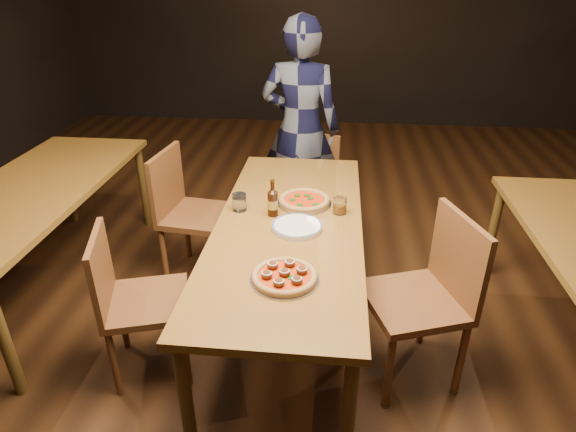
# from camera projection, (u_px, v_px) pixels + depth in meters

# --- Properties ---
(ground) EXTENTS (9.00, 9.00, 0.00)m
(ground) POSITION_uv_depth(u_px,v_px,m) (289.00, 329.00, 3.00)
(ground) COLOR black
(room_shell) EXTENTS (9.00, 9.00, 9.00)m
(room_shell) POSITION_uv_depth(u_px,v_px,m) (289.00, 5.00, 2.14)
(room_shell) COLOR black
(room_shell) RESTS_ON ground
(table_main) EXTENTS (0.80, 2.00, 0.75)m
(table_main) POSITION_uv_depth(u_px,v_px,m) (289.00, 234.00, 2.68)
(table_main) COLOR brown
(table_main) RESTS_ON ground
(table_left) EXTENTS (0.80, 2.00, 0.75)m
(table_left) POSITION_uv_depth(u_px,v_px,m) (32.00, 198.00, 3.10)
(table_left) COLOR brown
(table_left) RESTS_ON ground
(chair_main_nw) EXTENTS (0.52, 0.52, 0.90)m
(chair_main_nw) POSITION_uv_depth(u_px,v_px,m) (147.00, 301.00, 2.52)
(chair_main_nw) COLOR brown
(chair_main_nw) RESTS_ON ground
(chair_main_sw) EXTENTS (0.50, 0.50, 0.97)m
(chair_main_sw) POSITION_uv_depth(u_px,v_px,m) (198.00, 214.00, 3.32)
(chair_main_sw) COLOR brown
(chair_main_sw) RESTS_ON ground
(chair_main_e) EXTENTS (0.59, 0.59, 0.99)m
(chair_main_e) POSITION_uv_depth(u_px,v_px,m) (414.00, 300.00, 2.46)
(chair_main_e) COLOR brown
(chair_main_e) RESTS_ON ground
(chair_end) EXTENTS (0.51, 0.51, 0.85)m
(chair_end) POSITION_uv_depth(u_px,v_px,m) (307.00, 185.00, 3.90)
(chair_end) COLOR brown
(chair_end) RESTS_ON ground
(pizza_meatball) EXTENTS (0.32, 0.32, 0.06)m
(pizza_meatball) POSITION_uv_depth(u_px,v_px,m) (284.00, 276.00, 2.16)
(pizza_meatball) COLOR #B7B7BF
(pizza_meatball) RESTS_ON table_main
(pizza_margherita) EXTENTS (0.32, 0.32, 0.04)m
(pizza_margherita) POSITION_uv_depth(u_px,v_px,m) (304.00, 201.00, 2.86)
(pizza_margherita) COLOR #B7B7BF
(pizza_margherita) RESTS_ON table_main
(plate_stack) EXTENTS (0.27, 0.27, 0.03)m
(plate_stack) POSITION_uv_depth(u_px,v_px,m) (297.00, 227.00, 2.59)
(plate_stack) COLOR white
(plate_stack) RESTS_ON table_main
(beer_bottle) EXTENTS (0.06, 0.06, 0.21)m
(beer_bottle) POSITION_uv_depth(u_px,v_px,m) (273.00, 203.00, 2.70)
(beer_bottle) COLOR black
(beer_bottle) RESTS_ON table_main
(water_glass) EXTENTS (0.08, 0.08, 0.10)m
(water_glass) POSITION_uv_depth(u_px,v_px,m) (240.00, 202.00, 2.77)
(water_glass) COLOR white
(water_glass) RESTS_ON table_main
(amber_glass) EXTENTS (0.08, 0.08, 0.10)m
(amber_glass) POSITION_uv_depth(u_px,v_px,m) (340.00, 205.00, 2.74)
(amber_glass) COLOR #A46012
(amber_glass) RESTS_ON table_main
(diner) EXTENTS (0.67, 0.48, 1.72)m
(diner) POSITION_uv_depth(u_px,v_px,m) (300.00, 129.00, 3.81)
(diner) COLOR black
(diner) RESTS_ON ground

